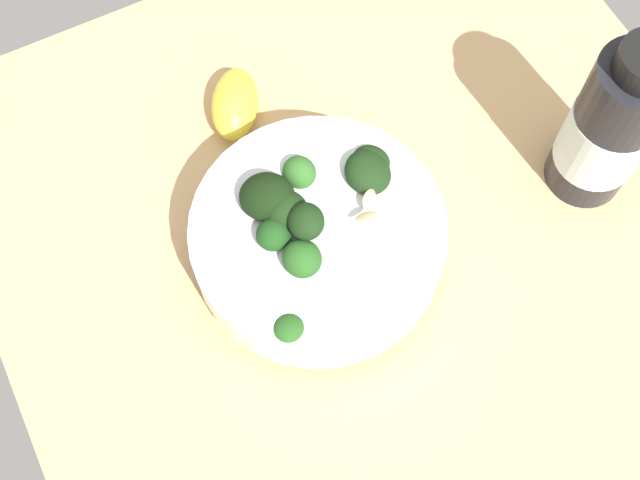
% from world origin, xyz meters
% --- Properties ---
extents(ground_plane, '(0.64, 0.64, 0.04)m').
position_xyz_m(ground_plane, '(0.00, 0.00, -0.02)').
color(ground_plane, tan).
extents(bowl_of_broccoli, '(0.20, 0.20, 0.10)m').
position_xyz_m(bowl_of_broccoli, '(0.00, -0.05, 0.04)').
color(bowl_of_broccoli, white).
rests_on(bowl_of_broccoli, ground_plane).
extents(lemon_wedge, '(0.08, 0.07, 0.04)m').
position_xyz_m(lemon_wedge, '(-0.16, -0.05, 0.02)').
color(lemon_wedge, yellow).
rests_on(lemon_wedge, ground_plane).
extents(bottle_tall, '(0.07, 0.07, 0.17)m').
position_xyz_m(bottle_tall, '(0.04, 0.19, 0.08)').
color(bottle_tall, black).
rests_on(bottle_tall, ground_plane).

